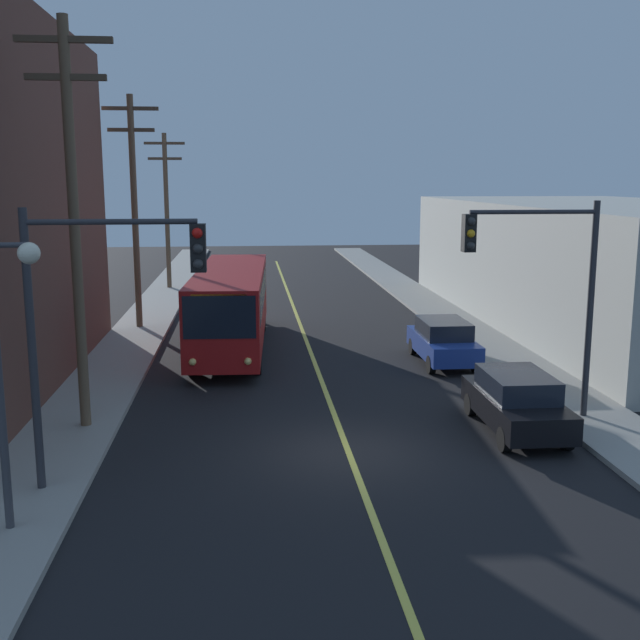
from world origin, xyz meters
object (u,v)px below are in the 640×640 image
city_bus (231,304)px  utility_pole_far (166,203)px  traffic_signal_right_corner (538,270)px  utility_pole_near (74,209)px  street_lamp_left (8,344)px  utility_pole_mid (134,202)px  parked_car_blue (443,341)px  traffic_signal_left_corner (105,297)px  parked_car_black (516,401)px

city_bus → utility_pole_far: 17.87m
utility_pole_far → traffic_signal_right_corner: bearing=-65.2°
utility_pole_near → utility_pole_far: utility_pole_near is taller
city_bus → street_lamp_left: 16.57m
utility_pole_mid → street_lamp_left: (0.50, -20.34, -1.99)m
utility_pole_near → traffic_signal_right_corner: size_ratio=1.76×
utility_pole_mid → street_lamp_left: 20.44m
utility_pole_far → parked_car_blue: bearing=-59.5°
city_bus → street_lamp_left: bearing=-103.1°
utility_pole_mid → traffic_signal_right_corner: size_ratio=1.69×
utility_pole_near → traffic_signal_left_corner: utility_pole_near is taller
parked_car_black → parked_car_blue: same height
traffic_signal_left_corner → street_lamp_left: (-1.42, -1.90, -0.56)m
street_lamp_left → parked_car_black: bearing=23.3°
city_bus → street_lamp_left: street_lamp_left is taller
utility_pole_near → traffic_signal_left_corner: (1.46, -4.29, -1.64)m
parked_car_black → utility_pole_mid: 20.13m
parked_car_black → traffic_signal_right_corner: bearing=45.7°
parked_car_black → utility_pole_far: 30.85m
traffic_signal_right_corner → parked_car_blue: bearing=95.5°
parked_car_blue → utility_pole_mid: utility_pole_mid is taller
utility_pole_near → traffic_signal_left_corner: 4.82m
parked_car_blue → parked_car_black: bearing=-90.2°
parked_car_black → utility_pole_mid: bearing=128.0°
parked_car_black → parked_car_blue: size_ratio=1.00×
city_bus → utility_pole_far: size_ratio=1.32×
utility_pole_near → city_bus: bearing=68.9°
city_bus → utility_pole_far: bearing=103.6°
parked_car_black → traffic_signal_right_corner: size_ratio=0.74×
utility_pole_mid → utility_pole_near: bearing=-88.1°
traffic_signal_right_corner → street_lamp_left: traffic_signal_right_corner is taller
utility_pole_near → traffic_signal_right_corner: bearing=-2.3°
utility_pole_near → utility_pole_far: (-0.35, 26.87, -0.67)m
utility_pole_near → traffic_signal_right_corner: (12.28, -0.50, -1.64)m
traffic_signal_right_corner → utility_pole_far: bearing=114.8°
parked_car_blue → traffic_signal_right_corner: (0.69, -7.07, 3.46)m
utility_pole_mid → street_lamp_left: size_ratio=1.85×
utility_pole_mid → traffic_signal_left_corner: utility_pole_mid is taller
utility_pole_near → traffic_signal_right_corner: utility_pole_near is taller
utility_pole_mid → traffic_signal_left_corner: size_ratio=1.69×
parked_car_blue → utility_pole_near: utility_pole_near is taller
traffic_signal_left_corner → utility_pole_far: bearing=93.3°
city_bus → parked_car_black: 13.56m
utility_pole_mid → street_lamp_left: utility_pole_mid is taller
city_bus → utility_pole_far: utility_pole_far is taller
street_lamp_left → traffic_signal_left_corner: bearing=53.4°
utility_pole_mid → utility_pole_far: (0.11, 12.72, -0.46)m
parked_car_black → parked_car_blue: (0.03, 7.80, 0.00)m
traffic_signal_left_corner → street_lamp_left: bearing=-126.6°
city_bus → utility_pole_near: size_ratio=1.16×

